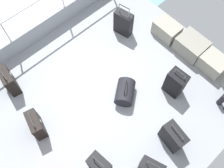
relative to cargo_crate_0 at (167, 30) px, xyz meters
name	(u,v)px	position (x,y,z in m)	size (l,w,h in m)	color
ground_plane	(107,101)	(0.30, -2.10, -0.21)	(4.40, 5.20, 0.06)	gray
gunwale_port	(41,30)	(-1.87, -2.10, 0.05)	(0.06, 5.20, 0.45)	gray
railing_port	(34,13)	(-1.87, -2.10, 0.60)	(0.04, 4.20, 1.02)	silver
sea_wake	(15,11)	(-3.30, -2.10, -0.52)	(12.00, 12.00, 0.01)	#6B99A8
cargo_crate_0	(167,30)	(0.00, 0.00, 0.00)	(0.61, 0.40, 0.36)	gray
cargo_crate_1	(191,46)	(0.66, 0.05, 0.02)	(0.65, 0.49, 0.39)	gray
cargo_crate_2	(213,63)	(1.25, 0.05, 0.00)	(0.57, 0.43, 0.36)	gray
suitcase_0	(36,125)	(-0.12, -3.44, 0.08)	(0.47, 0.30, 0.63)	black
suitcase_1	(100,166)	(1.21, -3.07, 0.13)	(0.39, 0.28, 0.77)	black
suitcase_3	(9,81)	(-1.22, -3.32, 0.10)	(0.48, 0.26, 0.71)	black
suitcase_4	(175,83)	(1.04, -0.95, 0.14)	(0.38, 0.28, 0.75)	black
suitcase_6	(123,23)	(-0.72, -0.67, 0.13)	(0.44, 0.28, 0.83)	black
suitcase_7	(173,137)	(1.72, -1.78, 0.10)	(0.49, 0.29, 0.66)	black
duffel_bag	(125,92)	(0.48, -1.76, 0.00)	(0.58, 0.61, 0.52)	black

